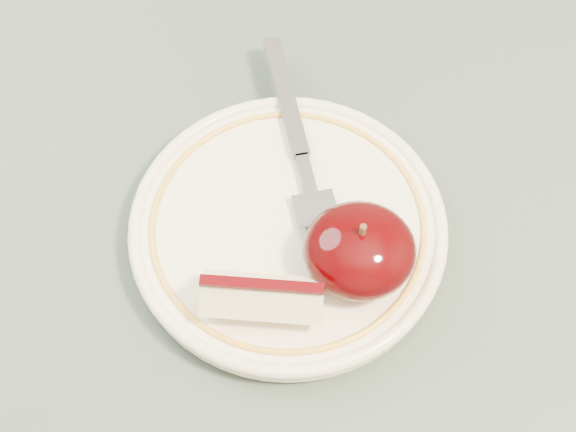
{
  "coord_description": "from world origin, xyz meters",
  "views": [
    {
      "loc": [
        0.03,
        -0.26,
        1.21
      ],
      "look_at": [
        0.03,
        -0.01,
        0.78
      ],
      "focal_mm": 50.0,
      "sensor_mm": 36.0,
      "label": 1
    }
  ],
  "objects_px": {
    "plate": "(288,227)",
    "apple_half": "(359,250)",
    "table": "(249,286)",
    "fork": "(302,158)"
  },
  "relations": [
    {
      "from": "apple_half",
      "to": "fork",
      "type": "height_order",
      "value": "apple_half"
    },
    {
      "from": "table",
      "to": "apple_half",
      "type": "distance_m",
      "value": 0.15
    },
    {
      "from": "table",
      "to": "apple_half",
      "type": "height_order",
      "value": "apple_half"
    },
    {
      "from": "table",
      "to": "fork",
      "type": "bearing_deg",
      "value": 48.15
    },
    {
      "from": "apple_half",
      "to": "fork",
      "type": "distance_m",
      "value": 0.09
    },
    {
      "from": "table",
      "to": "apple_half",
      "type": "xyz_separation_m",
      "value": [
        0.07,
        -0.03,
        0.13
      ]
    },
    {
      "from": "table",
      "to": "plate",
      "type": "height_order",
      "value": "plate"
    },
    {
      "from": "plate",
      "to": "apple_half",
      "type": "height_order",
      "value": "apple_half"
    },
    {
      "from": "plate",
      "to": "apple_half",
      "type": "bearing_deg",
      "value": -34.5
    },
    {
      "from": "plate",
      "to": "fork",
      "type": "height_order",
      "value": "fork"
    }
  ]
}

